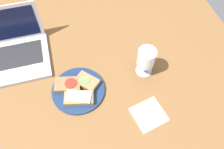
{
  "coord_description": "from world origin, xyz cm",
  "views": [
    {
      "loc": [
        -9.52,
        -50.91,
        86.59
      ],
      "look_at": [
        3.41,
        -3.12,
        8.0
      ],
      "focal_mm": 35.0,
      "sensor_mm": 36.0,
      "label": 1
    }
  ],
  "objects_px": {
    "sandwich_with_cheese": "(79,98)",
    "sandwich_with_tomato": "(68,85)",
    "laptop": "(12,52)",
    "plate": "(78,90)",
    "napkin": "(149,114)",
    "wine_glass": "(146,59)",
    "sandwich_with_cucumber": "(87,82)"
  },
  "relations": [
    {
      "from": "plate",
      "to": "sandwich_with_cheese",
      "type": "relative_size",
      "value": 1.75
    },
    {
      "from": "sandwich_with_tomato",
      "to": "sandwich_with_cucumber",
      "type": "height_order",
      "value": "same"
    },
    {
      "from": "plate",
      "to": "laptop",
      "type": "height_order",
      "value": "laptop"
    },
    {
      "from": "plate",
      "to": "sandwich_with_tomato",
      "type": "xyz_separation_m",
      "value": [
        -0.04,
        0.03,
        0.02
      ]
    },
    {
      "from": "sandwich_with_cucumber",
      "to": "sandwich_with_cheese",
      "type": "bearing_deg",
      "value": -124.7
    },
    {
      "from": "wine_glass",
      "to": "laptop",
      "type": "height_order",
      "value": "laptop"
    },
    {
      "from": "napkin",
      "to": "sandwich_with_cucumber",
      "type": "bearing_deg",
      "value": 136.42
    },
    {
      "from": "sandwich_with_cucumber",
      "to": "sandwich_with_tomato",
      "type": "bearing_deg",
      "value": 175.22
    },
    {
      "from": "sandwich_with_cucumber",
      "to": "napkin",
      "type": "distance_m",
      "value": 0.29
    },
    {
      "from": "sandwich_with_tomato",
      "to": "wine_glass",
      "type": "xyz_separation_m",
      "value": [
        0.34,
        -0.0,
        0.07
      ]
    },
    {
      "from": "sandwich_with_cucumber",
      "to": "napkin",
      "type": "relative_size",
      "value": 0.94
    },
    {
      "from": "laptop",
      "to": "wine_glass",
      "type": "bearing_deg",
      "value": -22.78
    },
    {
      "from": "plate",
      "to": "napkin",
      "type": "relative_size",
      "value": 1.85
    },
    {
      "from": "sandwich_with_cucumber",
      "to": "laptop",
      "type": "relative_size",
      "value": 0.36
    },
    {
      "from": "sandwich_with_tomato",
      "to": "sandwich_with_cheese",
      "type": "xyz_separation_m",
      "value": [
        0.03,
        -0.07,
        0.0
      ]
    },
    {
      "from": "plate",
      "to": "napkin",
      "type": "distance_m",
      "value": 0.31
    },
    {
      "from": "sandwich_with_tomato",
      "to": "wine_glass",
      "type": "relative_size",
      "value": 0.86
    },
    {
      "from": "plate",
      "to": "napkin",
      "type": "xyz_separation_m",
      "value": [
        0.26,
        -0.18,
        -0.0
      ]
    },
    {
      "from": "wine_glass",
      "to": "laptop",
      "type": "relative_size",
      "value": 0.44
    },
    {
      "from": "sandwich_with_cheese",
      "to": "laptop",
      "type": "bearing_deg",
      "value": 129.56
    },
    {
      "from": "sandwich_with_cheese",
      "to": "sandwich_with_tomato",
      "type": "bearing_deg",
      "value": 114.59
    },
    {
      "from": "sandwich_with_cheese",
      "to": "sandwich_with_cucumber",
      "type": "height_order",
      "value": "sandwich_with_cheese"
    },
    {
      "from": "wine_glass",
      "to": "napkin",
      "type": "xyz_separation_m",
      "value": [
        -0.05,
        -0.21,
        -0.09
      ]
    },
    {
      "from": "napkin",
      "to": "sandwich_with_tomato",
      "type": "bearing_deg",
      "value": 144.55
    },
    {
      "from": "sandwich_with_tomato",
      "to": "napkin",
      "type": "bearing_deg",
      "value": -35.45
    },
    {
      "from": "sandwich_with_tomato",
      "to": "napkin",
      "type": "distance_m",
      "value": 0.36
    },
    {
      "from": "laptop",
      "to": "napkin",
      "type": "height_order",
      "value": "laptop"
    },
    {
      "from": "sandwich_with_cucumber",
      "to": "napkin",
      "type": "height_order",
      "value": "sandwich_with_cucumber"
    },
    {
      "from": "sandwich_with_tomato",
      "to": "sandwich_with_cheese",
      "type": "bearing_deg",
      "value": -65.41
    },
    {
      "from": "plate",
      "to": "sandwich_with_tomato",
      "type": "relative_size",
      "value": 1.87
    },
    {
      "from": "sandwich_with_cheese",
      "to": "laptop",
      "type": "xyz_separation_m",
      "value": [
        -0.26,
        0.31,
        0.01
      ]
    },
    {
      "from": "plate",
      "to": "sandwich_with_cucumber",
      "type": "height_order",
      "value": "sandwich_with_cucumber"
    }
  ]
}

